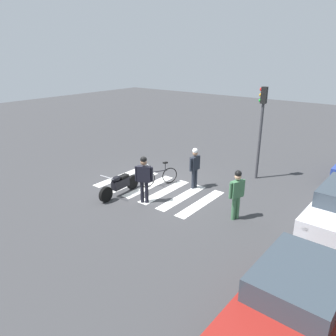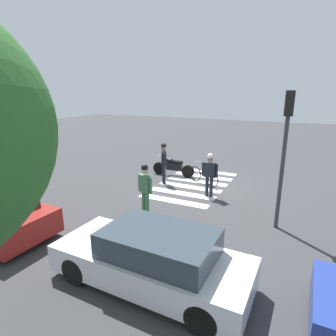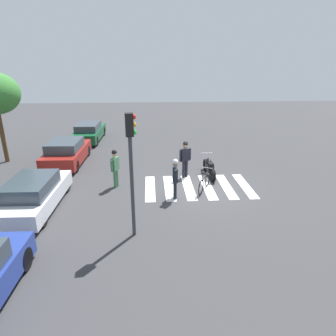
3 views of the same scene
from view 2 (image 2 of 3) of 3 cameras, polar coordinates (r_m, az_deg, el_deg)
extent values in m
plane|color=#38383A|center=(12.93, 5.20, -3.26)|extent=(60.00, 60.00, 0.00)
cylinder|color=black|center=(14.35, -1.80, -0.02)|extent=(0.63, 0.17, 0.62)
cylinder|color=black|center=(13.79, 4.08, -0.70)|extent=(0.63, 0.17, 0.62)
cube|color=black|center=(13.98, 1.27, 0.34)|extent=(0.81, 0.32, 0.36)
ellipsoid|color=black|center=(14.00, 0.41, 1.50)|extent=(0.49, 0.26, 0.24)
cube|color=black|center=(13.85, 2.05, 1.21)|extent=(0.45, 0.26, 0.12)
cylinder|color=#A5A5AD|center=(14.15, -1.53, 2.68)|extent=(0.06, 0.62, 0.04)
torus|color=black|center=(13.26, 5.61, -1.17)|extent=(0.66, 0.36, 0.72)
torus|color=black|center=(12.54, 8.97, -2.27)|extent=(0.66, 0.36, 0.72)
cylinder|color=black|center=(12.81, 7.29, -0.51)|extent=(0.77, 0.41, 0.04)
cylinder|color=black|center=(12.55, 8.35, -0.08)|extent=(0.04, 0.04, 0.34)
cube|color=black|center=(12.50, 8.38, 0.71)|extent=(0.22, 0.18, 0.06)
cylinder|color=#99999E|center=(13.03, 6.01, 1.25)|extent=(0.23, 0.42, 0.03)
cylinder|color=#1E232D|center=(11.43, 7.92, -3.71)|extent=(0.14, 0.14, 0.83)
cylinder|color=#1E232D|center=(11.37, 8.77, -3.84)|extent=(0.14, 0.14, 0.83)
cube|color=#1E232D|center=(11.19, 8.49, -0.36)|extent=(0.49, 0.22, 0.58)
sphere|color=#8C664C|center=(11.08, 8.58, 1.85)|extent=(0.22, 0.22, 0.22)
cylinder|color=#1E232D|center=(11.29, 7.10, -0.17)|extent=(0.09, 0.09, 0.56)
cylinder|color=#1E232D|center=(11.10, 9.89, -0.55)|extent=(0.09, 0.09, 0.56)
sphere|color=white|center=(11.05, 8.60, 2.36)|extent=(0.23, 0.23, 0.23)
cylinder|color=black|center=(12.96, -0.88, -1.12)|extent=(0.14, 0.14, 0.88)
cylinder|color=black|center=(12.79, -0.82, -1.35)|extent=(0.14, 0.14, 0.88)
cube|color=black|center=(12.68, -0.86, 2.01)|extent=(0.43, 0.54, 0.62)
sphere|color=#8C664C|center=(12.58, -0.87, 4.08)|extent=(0.24, 0.24, 0.24)
cylinder|color=black|center=(12.98, -0.96, 2.32)|extent=(0.09, 0.09, 0.59)
cylinder|color=black|center=(12.39, -0.77, 1.68)|extent=(0.09, 0.09, 0.59)
sphere|color=black|center=(12.56, -0.87, 4.57)|extent=(0.25, 0.25, 0.25)
cylinder|color=#3F724C|center=(9.58, -4.26, -7.40)|extent=(0.14, 0.14, 0.84)
cylinder|color=#3F724C|center=(9.71, -4.93, -7.09)|extent=(0.14, 0.14, 0.84)
cube|color=#3F724C|center=(9.40, -4.69, -3.20)|extent=(0.53, 0.36, 0.60)
sphere|color=tan|center=(9.26, -4.75, -0.56)|extent=(0.23, 0.23, 0.23)
cylinder|color=#3F724C|center=(9.18, -3.54, -3.64)|extent=(0.09, 0.09, 0.57)
cylinder|color=#3F724C|center=(9.62, -5.79, -2.79)|extent=(0.09, 0.09, 0.57)
sphere|color=black|center=(9.23, -4.77, 0.06)|extent=(0.24, 0.24, 0.24)
cube|color=silver|center=(14.97, 8.27, -0.74)|extent=(2.89, 0.45, 0.01)
cube|color=silver|center=(14.14, 7.15, -1.65)|extent=(2.89, 0.45, 0.01)
cube|color=silver|center=(13.33, 5.89, -2.68)|extent=(2.89, 0.45, 0.01)
cube|color=silver|center=(12.53, 4.46, -3.84)|extent=(2.89, 0.45, 0.01)
cube|color=silver|center=(11.75, 2.84, -5.15)|extent=(2.89, 0.45, 0.01)
cube|color=silver|center=(10.98, 0.98, -6.64)|extent=(2.89, 0.45, 0.01)
cube|color=#F2EDCC|center=(5.56, 27.52, -25.87)|extent=(0.08, 0.20, 0.12)
cube|color=#F2EDCC|center=(6.51, 27.64, -19.26)|extent=(0.08, 0.20, 0.12)
cylinder|color=black|center=(6.89, -18.28, -19.14)|extent=(0.63, 0.24, 0.62)
cylinder|color=black|center=(7.83, -10.20, -14.04)|extent=(0.63, 0.24, 0.62)
cylinder|color=black|center=(5.56, 6.90, -28.11)|extent=(0.63, 0.24, 0.62)
cylinder|color=black|center=(6.69, 11.76, -19.74)|extent=(0.63, 0.24, 0.62)
cube|color=silver|center=(6.49, -3.53, -18.89)|extent=(4.39, 1.84, 0.61)
cube|color=#333D47|center=(6.09, -1.80, -14.98)|extent=(2.39, 1.58, 0.54)
cube|color=#F2EDCC|center=(7.29, -21.06, -14.97)|extent=(0.08, 0.20, 0.12)
cube|color=#F2EDCC|center=(7.96, -15.04, -11.75)|extent=(0.08, 0.20, 0.12)
cylinder|color=black|center=(9.35, -23.75, -10.04)|extent=(0.64, 0.24, 0.64)
cylinder|color=#38383D|center=(9.01, 22.06, -1.24)|extent=(0.12, 0.12, 3.45)
cube|color=black|center=(8.69, 23.46, 11.98)|extent=(0.27, 0.27, 0.70)
sphere|color=red|center=(8.81, 23.57, 13.51)|extent=(0.16, 0.16, 0.16)
sphere|color=orange|center=(8.82, 23.41, 12.02)|extent=(0.16, 0.16, 0.16)
sphere|color=green|center=(8.83, 23.25, 10.54)|extent=(0.16, 0.16, 0.16)
camera|label=1|loc=(14.36, -53.02, 15.13)|focal=34.38mm
camera|label=3|loc=(12.44, 69.71, 12.39)|focal=31.15mm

